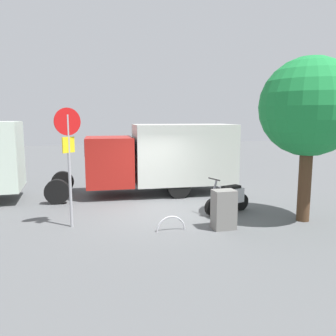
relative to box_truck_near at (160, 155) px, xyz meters
The scene contains 7 objects.
ground_plane 3.32m from the box_truck_near, 75.55° to the left, with size 60.00×60.00×0.00m, color #525455.
box_truck_near is the anchor object (origin of this frame).
motorcycle 3.81m from the box_truck_near, 112.79° to the left, with size 1.77×0.74×1.20m.
stop_sign 5.02m from the box_truck_near, 44.50° to the left, with size 0.71×0.33×3.38m.
street_tree 6.05m from the box_truck_near, 123.96° to the left, with size 2.88×2.88×4.86m.
utility_cabinet 4.98m from the box_truck_near, 96.72° to the left, with size 0.63×0.45×1.11m, color slate.
bike_rack_hoop 4.95m from the box_truck_near, 78.90° to the left, with size 0.85×0.85×0.05m, color #B7B7BC.
Camera 1 is at (2.73, 10.46, 3.11)m, focal length 36.31 mm.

